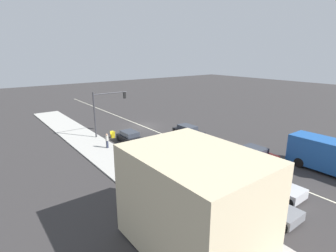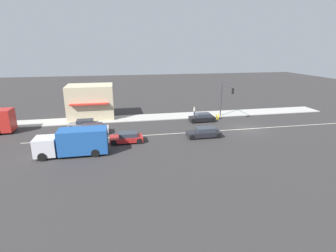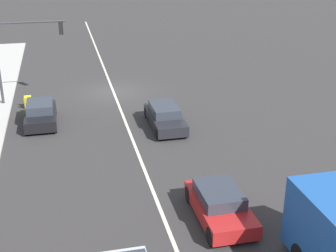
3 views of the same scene
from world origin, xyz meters
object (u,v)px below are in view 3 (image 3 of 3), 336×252
Objects in this scene: traffic_signal_main at (19,46)px; hatchback_red at (220,205)px; suv_black at (41,114)px; sedan_dark at (165,117)px; warning_aframe_sign at (28,103)px.

traffic_signal_main is 18.51m from hatchback_red.
hatchback_red is (-8.32, 16.20, -3.28)m from traffic_signal_main.
suv_black is at bearing -59.32° from hatchback_red.
sedan_dark is at bearing 163.30° from suv_black.
traffic_signal_main is at bearing -36.81° from sedan_dark.
traffic_signal_main reaches higher than warning_aframe_sign.
warning_aframe_sign is at bearing -61.72° from hatchback_red.
warning_aframe_sign is 0.19× the size of sedan_dark.
sedan_dark is (-8.08, 5.04, 0.20)m from warning_aframe_sign.
sedan_dark reaches higher than hatchback_red.
suv_black is 14.11m from hatchback_red.
suv_black is at bearing -16.70° from sedan_dark.
hatchback_red is (-7.20, 12.13, -0.01)m from suv_black.
traffic_signal_main is at bearing -74.55° from suv_black.
warning_aframe_sign is at bearing -31.97° from sedan_dark.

